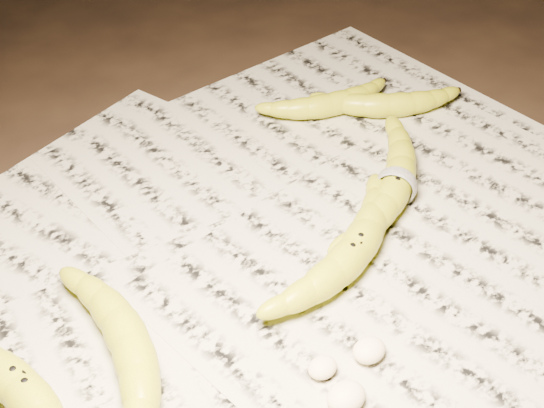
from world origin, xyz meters
TOP-DOWN VIEW (x-y plane):
  - ground at (0.00, 0.00)m, footprint 3.00×3.00m
  - newspaper_patch at (-0.02, 0.01)m, footprint 0.90×0.70m
  - banana_left_a at (-0.29, 0.01)m, footprint 0.10×0.23m
  - banana_left_b at (-0.19, -0.01)m, footprint 0.11×0.21m
  - banana_center at (0.05, -0.04)m, footprint 0.22×0.13m
  - banana_taped at (0.16, 0.01)m, footprint 0.23×0.17m
  - banana_upper_a at (0.28, 0.14)m, footprint 0.17×0.14m
  - banana_upper_b at (0.22, 0.19)m, footprint 0.16×0.09m
  - measuring_tape at (0.16, 0.01)m, footprint 0.03×0.04m
  - flesh_chunk_a at (-0.07, -0.16)m, footprint 0.04×0.03m
  - flesh_chunk_b at (-0.02, -0.13)m, footprint 0.03×0.03m
  - flesh_chunk_c at (-0.06, -0.12)m, footprint 0.03×0.02m

SIDE VIEW (x-z plane):
  - ground at x=0.00m, z-range 0.00..0.00m
  - newspaper_patch at x=-0.02m, z-range 0.00..0.01m
  - flesh_chunk_c at x=-0.06m, z-range 0.01..0.02m
  - flesh_chunk_b at x=-0.02m, z-range 0.01..0.03m
  - flesh_chunk_a at x=-0.07m, z-range 0.01..0.03m
  - banana_upper_b at x=0.22m, z-range 0.01..0.04m
  - banana_upper_a at x=0.28m, z-range 0.01..0.04m
  - banana_taped at x=0.16m, z-range 0.01..0.05m
  - measuring_tape at x=0.16m, z-range 0.00..0.05m
  - banana_left_a at x=-0.29m, z-range 0.01..0.05m
  - banana_left_b at x=-0.19m, z-range 0.01..0.05m
  - banana_center at x=0.05m, z-range 0.01..0.05m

